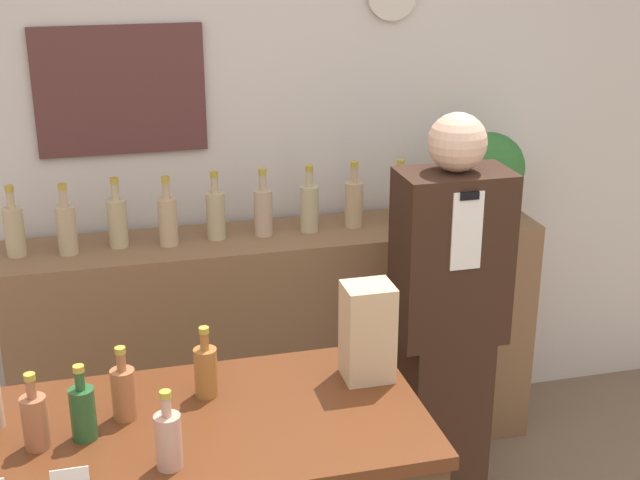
# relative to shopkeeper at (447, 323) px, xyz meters

# --- Properties ---
(back_wall) EXTENTS (5.20, 0.09, 2.70)m
(back_wall) POSITION_rel_shopkeeper_xyz_m (-0.62, 0.81, 0.56)
(back_wall) COLOR silver
(back_wall) RESTS_ON ground_plane
(back_shelf) EXTENTS (2.20, 0.40, 1.01)m
(back_shelf) POSITION_rel_shopkeeper_xyz_m (-0.53, 0.55, -0.29)
(back_shelf) COLOR brown
(back_shelf) RESTS_ON ground_plane
(shopkeeper) EXTENTS (0.40, 0.25, 1.60)m
(shopkeeper) POSITION_rel_shopkeeper_xyz_m (0.00, 0.00, 0.00)
(shopkeeper) COLOR #331E14
(shopkeeper) RESTS_ON ground_plane
(potted_plant) EXTENTS (0.30, 0.30, 0.36)m
(potted_plant) POSITION_rel_shopkeeper_xyz_m (0.40, 0.57, 0.41)
(potted_plant) COLOR #9E998E
(potted_plant) RESTS_ON back_shelf
(paper_bag) EXTENTS (0.14, 0.12, 0.29)m
(paper_bag) POSITION_rel_shopkeeper_xyz_m (-0.50, -0.59, 0.31)
(paper_bag) COLOR tan
(paper_bag) RESTS_ON display_counter
(price_card_right) EXTENTS (0.09, 0.02, 0.06)m
(price_card_right) POSITION_rel_shopkeeper_xyz_m (-1.35, -0.94, 0.19)
(price_card_right) COLOR white
(price_card_right) RESTS_ON display_counter
(counter_bottle_1) EXTENTS (0.07, 0.07, 0.21)m
(counter_bottle_1) POSITION_rel_shopkeeper_xyz_m (-1.43, -0.73, 0.24)
(counter_bottle_1) COLOR #A16240
(counter_bottle_1) RESTS_ON display_counter
(counter_bottle_2) EXTENTS (0.07, 0.07, 0.21)m
(counter_bottle_2) POSITION_rel_shopkeeper_xyz_m (-1.31, -0.72, 0.24)
(counter_bottle_2) COLOR #27562B
(counter_bottle_2) RESTS_ON display_counter
(counter_bottle_3) EXTENTS (0.07, 0.07, 0.21)m
(counter_bottle_3) POSITION_rel_shopkeeper_xyz_m (-1.20, -0.64, 0.24)
(counter_bottle_3) COLOR #A6643C
(counter_bottle_3) RESTS_ON display_counter
(counter_bottle_4) EXTENTS (0.07, 0.07, 0.21)m
(counter_bottle_4) POSITION_rel_shopkeeper_xyz_m (-1.11, -0.90, 0.24)
(counter_bottle_4) COLOR tan
(counter_bottle_4) RESTS_ON display_counter
(counter_bottle_5) EXTENTS (0.07, 0.07, 0.21)m
(counter_bottle_5) POSITION_rel_shopkeeper_xyz_m (-0.97, -0.58, 0.24)
(counter_bottle_5) COLOR #A06730
(counter_bottle_5) RESTS_ON display_counter
(shelf_bottle_0) EXTENTS (0.08, 0.08, 0.28)m
(shelf_bottle_0) POSITION_rel_shopkeeper_xyz_m (-1.55, 0.56, 0.32)
(shelf_bottle_0) COLOR tan
(shelf_bottle_0) RESTS_ON back_shelf
(shelf_bottle_1) EXTENTS (0.08, 0.08, 0.28)m
(shelf_bottle_1) POSITION_rel_shopkeeper_xyz_m (-1.36, 0.53, 0.32)
(shelf_bottle_1) COLOR tan
(shelf_bottle_1) RESTS_ON back_shelf
(shelf_bottle_2) EXTENTS (0.08, 0.08, 0.28)m
(shelf_bottle_2) POSITION_rel_shopkeeper_xyz_m (-1.17, 0.57, 0.32)
(shelf_bottle_2) COLOR tan
(shelf_bottle_2) RESTS_ON back_shelf
(shelf_bottle_3) EXTENTS (0.08, 0.08, 0.28)m
(shelf_bottle_3) POSITION_rel_shopkeeper_xyz_m (-0.97, 0.54, 0.32)
(shelf_bottle_3) COLOR tan
(shelf_bottle_3) RESTS_ON back_shelf
(shelf_bottle_4) EXTENTS (0.08, 0.08, 0.28)m
(shelf_bottle_4) POSITION_rel_shopkeeper_xyz_m (-0.78, 0.56, 0.32)
(shelf_bottle_4) COLOR tan
(shelf_bottle_4) RESTS_ON back_shelf
(shelf_bottle_5) EXTENTS (0.08, 0.08, 0.28)m
(shelf_bottle_5) POSITION_rel_shopkeeper_xyz_m (-0.59, 0.56, 0.32)
(shelf_bottle_5) COLOR tan
(shelf_bottle_5) RESTS_ON back_shelf
(shelf_bottle_6) EXTENTS (0.08, 0.08, 0.28)m
(shelf_bottle_6) POSITION_rel_shopkeeper_xyz_m (-0.40, 0.56, 0.32)
(shelf_bottle_6) COLOR tan
(shelf_bottle_6) RESTS_ON back_shelf
(shelf_bottle_7) EXTENTS (0.08, 0.08, 0.28)m
(shelf_bottle_7) POSITION_rel_shopkeeper_xyz_m (-0.20, 0.57, 0.32)
(shelf_bottle_7) COLOR tan
(shelf_bottle_7) RESTS_ON back_shelf
(shelf_bottle_8) EXTENTS (0.08, 0.08, 0.28)m
(shelf_bottle_8) POSITION_rel_shopkeeper_xyz_m (-0.01, 0.55, 0.32)
(shelf_bottle_8) COLOR tan
(shelf_bottle_8) RESTS_ON back_shelf
(shelf_bottle_9) EXTENTS (0.08, 0.08, 0.28)m
(shelf_bottle_9) POSITION_rel_shopkeeper_xyz_m (0.18, 0.55, 0.32)
(shelf_bottle_9) COLOR tan
(shelf_bottle_9) RESTS_ON back_shelf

